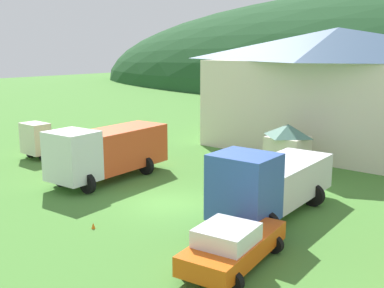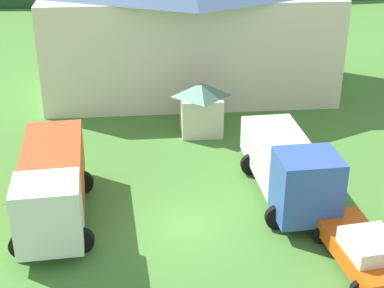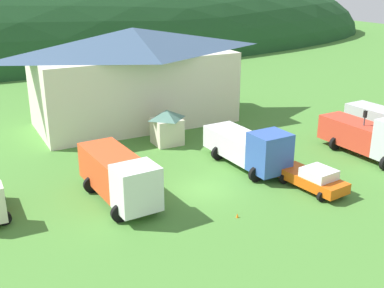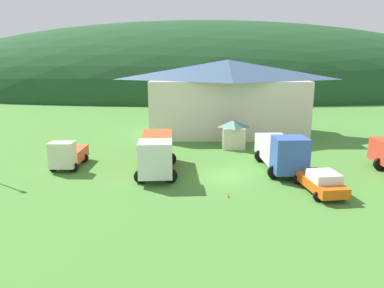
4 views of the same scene
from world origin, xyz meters
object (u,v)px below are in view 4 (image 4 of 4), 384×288
at_px(service_pickup_orange, 320,181).
at_px(traffic_cone_mid_row, 152,163).
at_px(depot_building, 227,97).
at_px(play_shed_cream, 233,133).
at_px(heavy_rig_white, 157,152).
at_px(traffic_cone_near_pickup, 228,197).
at_px(light_truck_cream, 68,155).
at_px(box_truck_blue, 281,151).

xyz_separation_m(service_pickup_orange, traffic_cone_mid_row, (-12.87, 7.21, -0.83)).
height_order(depot_building, play_shed_cream, depot_building).
xyz_separation_m(heavy_rig_white, traffic_cone_mid_row, (-0.73, 2.74, -1.79)).
distance_m(play_shed_cream, traffic_cone_near_pickup, 14.20).
xyz_separation_m(play_shed_cream, traffic_cone_mid_row, (-8.03, -5.81, -1.56)).
relative_size(depot_building, service_pickup_orange, 3.84).
distance_m(play_shed_cream, light_truck_cream, 16.81).
height_order(play_shed_cream, service_pickup_orange, play_shed_cream).
bearing_deg(depot_building, traffic_cone_near_pickup, -94.69).
xyz_separation_m(depot_building, box_truck_blue, (3.32, -14.82, -3.06)).
height_order(play_shed_cream, traffic_cone_near_pickup, play_shed_cream).
xyz_separation_m(depot_building, heavy_rig_white, (-7.21, -15.64, -2.93)).
distance_m(heavy_rig_white, service_pickup_orange, 12.97).
height_order(heavy_rig_white, box_truck_blue, box_truck_blue).
bearing_deg(play_shed_cream, traffic_cone_near_pickup, -97.43).
height_order(depot_building, light_truck_cream, depot_building).
relative_size(light_truck_cream, traffic_cone_mid_row, 8.57).
bearing_deg(traffic_cone_near_pickup, play_shed_cream, 82.57).
bearing_deg(traffic_cone_near_pickup, service_pickup_orange, 8.36).
bearing_deg(traffic_cone_near_pickup, heavy_rig_white, 135.15).
bearing_deg(depot_building, box_truck_blue, -77.38).
bearing_deg(service_pickup_orange, play_shed_cream, -166.90).
bearing_deg(service_pickup_orange, traffic_cone_mid_row, -126.54).
distance_m(box_truck_blue, service_pickup_orange, 5.59).
bearing_deg(traffic_cone_mid_row, heavy_rig_white, -75.04).
relative_size(heavy_rig_white, box_truck_blue, 0.98).
bearing_deg(heavy_rig_white, service_pickup_orange, 65.93).
relative_size(light_truck_cream, box_truck_blue, 0.58).
bearing_deg(traffic_cone_mid_row, box_truck_blue, -9.71).
distance_m(depot_building, traffic_cone_near_pickup, 21.67).
distance_m(service_pickup_orange, traffic_cone_mid_row, 14.77).
bearing_deg(heavy_rig_white, box_truck_blue, 90.59).
distance_m(depot_building, traffic_cone_mid_row, 15.86).
relative_size(service_pickup_orange, traffic_cone_mid_row, 9.50).
distance_m(box_truck_blue, traffic_cone_mid_row, 11.54).
distance_m(light_truck_cream, traffic_cone_near_pickup, 15.05).
distance_m(depot_building, heavy_rig_white, 17.46).
bearing_deg(box_truck_blue, traffic_cone_mid_row, -102.44).
height_order(depot_building, service_pickup_orange, depot_building).
relative_size(service_pickup_orange, traffic_cone_near_pickup, 9.57).
bearing_deg(play_shed_cream, depot_building, 90.75).
distance_m(light_truck_cream, box_truck_blue, 18.43).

